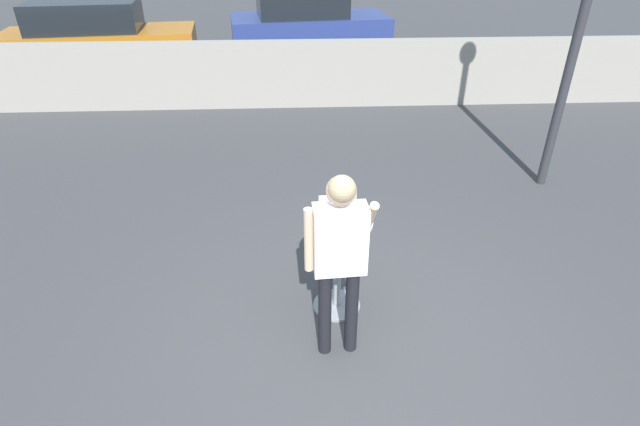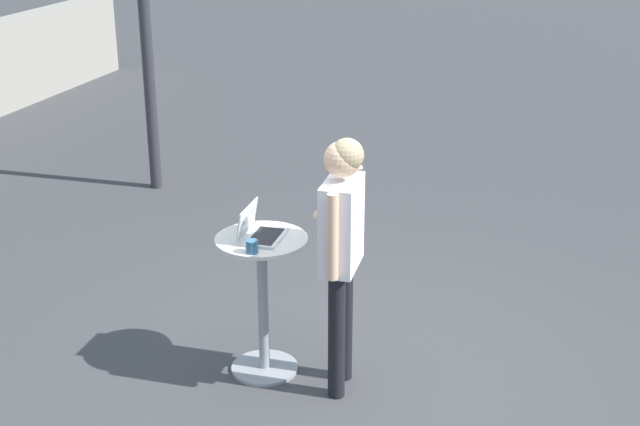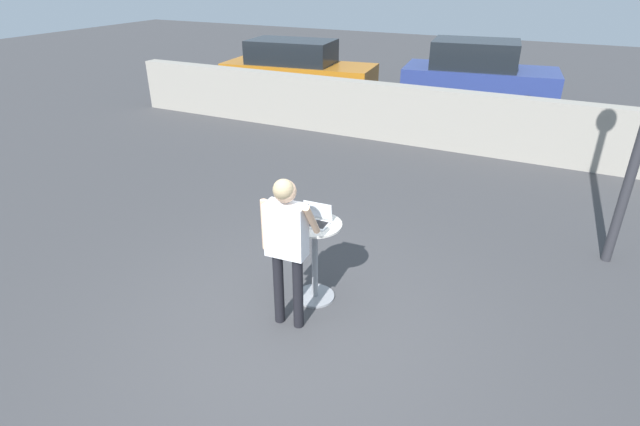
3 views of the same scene
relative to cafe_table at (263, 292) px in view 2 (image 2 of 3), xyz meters
name	(u,v)px [view 2 (image 2 of 3)]	position (x,y,z in m)	size (l,w,h in m)	color
ground_plane	(361,376)	(0.12, -0.65, -0.59)	(50.00, 50.00, 0.00)	#3D3D3F
cafe_table	(263,292)	(0.00, 0.00, 0.00)	(0.60, 0.60, 0.98)	gray
laptop	(259,231)	(0.00, 0.01, 0.44)	(0.34, 0.27, 0.22)	silver
coffee_mug	(252,246)	(-0.23, -0.03, 0.43)	(0.11, 0.08, 0.08)	#336084
standing_person	(342,234)	(-0.04, -0.55, 0.50)	(0.55, 0.39, 1.71)	black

